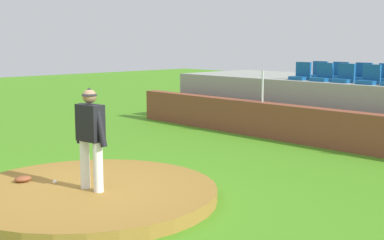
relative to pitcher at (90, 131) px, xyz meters
The scene contains 15 objects.
ground_plane 1.21m from the pitcher, 166.02° to the left, with size 60.00×60.00×0.00m, color #488E1D.
pitchers_mound 1.10m from the pitcher, 166.02° to the left, with size 4.28×4.28×0.22m, color olive.
pitcher is the anchor object (origin of this frame).
baseball 1.24m from the pitcher, 161.03° to the right, with size 0.07×0.07×0.07m, color white.
fielding_glove 1.67m from the pitcher, 154.51° to the right, with size 0.30×0.20×0.11m, color brown.
brick_barrier 6.84m from the pitcher, 91.15° to the left, with size 13.31×0.40×0.96m, color brown.
fence_post_left 7.08m from the pitcher, 105.84° to the left, with size 0.06×0.06×0.89m, color silver.
bleacher_platform 9.22m from the pitcher, 90.85° to the left, with size 11.86×3.42×1.55m, color #969A8F.
stadium_chair_0 8.19m from the pitcher, 100.73° to the left, with size 0.48×0.44×0.50m.
stadium_chair_1 8.09m from the pitcher, 95.75° to the left, with size 0.48×0.44×0.50m.
stadium_chair_2 8.06m from the pitcher, 91.10° to the left, with size 0.48×0.44×0.50m.
stadium_chair_3 8.06m from the pitcher, 85.88° to the left, with size 0.48×0.44×0.50m.
stadium_chair_5 9.09m from the pitcher, 99.83° to the left, with size 0.48×0.44×0.50m.
stadium_chair_6 8.98m from the pitcher, 95.45° to the left, with size 0.48×0.44×0.50m.
stadium_chair_7 8.94m from the pitcher, 90.83° to the left, with size 0.48×0.44×0.50m.
Camera 1 is at (7.35, -4.64, 2.65)m, focal length 49.33 mm.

